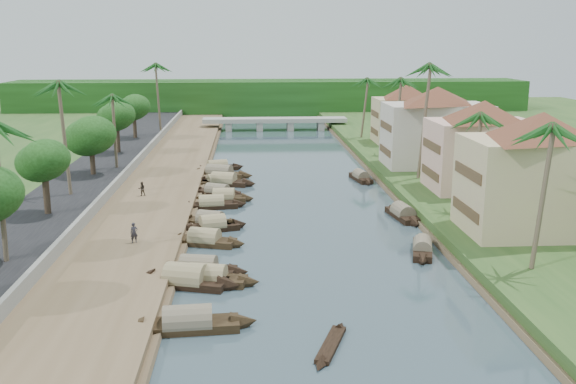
{
  "coord_description": "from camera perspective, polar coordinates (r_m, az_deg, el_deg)",
  "views": [
    {
      "loc": [
        -5.25,
        -53.2,
        17.06
      ],
      "look_at": [
        -1.26,
        10.51,
        2.0
      ],
      "focal_mm": 40.0,
      "sensor_mm": 36.0,
      "label": 1
    }
  ],
  "objects": [
    {
      "name": "sampan_3",
      "position": [
        48.87,
        -7.95,
        -6.77
      ],
      "size": [
        7.99,
        3.13,
        2.12
      ],
      "rotation": [
        0.0,
        0.0,
        -0.2
      ],
      "color": "black",
      "rests_on": "ground"
    },
    {
      "name": "sampan_14",
      "position": [
        54.19,
        11.86,
        -4.92
      ],
      "size": [
        3.14,
        7.46,
        1.84
      ],
      "rotation": [
        0.0,
        0.0,
        1.32
      ],
      "color": "black",
      "rests_on": "ground"
    },
    {
      "name": "person_far",
      "position": [
        70.74,
        -12.87,
        0.29
      ],
      "size": [
        0.89,
        0.79,
        1.54
      ],
      "primitive_type": "imported",
      "rotation": [
        0.0,
        0.0,
        3.47
      ],
      "color": "#2E2720",
      "rests_on": "left_bank"
    },
    {
      "name": "right_bank",
      "position": [
        78.84,
        14.42,
        0.8
      ],
      "size": [
        16.0,
        180.0,
        1.2
      ],
      "primitive_type": "cube",
      "color": "#27471C",
      "rests_on": "ground"
    },
    {
      "name": "sampan_6",
      "position": [
        61.24,
        -6.94,
        -2.6
      ],
      "size": [
        6.88,
        3.91,
        2.05
      ],
      "rotation": [
        0.0,
        0.0,
        -0.37
      ],
      "color": "black",
      "rests_on": "ground"
    },
    {
      "name": "tree_4",
      "position": [
        95.28,
        -15.0,
        6.47
      ],
      "size": [
        4.81,
        4.81,
        7.17
      ],
      "color": "#403324",
      "rests_on": "ground"
    },
    {
      "name": "sampan_1",
      "position": [
        46.77,
        -9.08,
        -7.74
      ],
      "size": [
        8.58,
        4.2,
        2.46
      ],
      "rotation": [
        0.0,
        0.0,
        -0.29
      ],
      "color": "black",
      "rests_on": "ground"
    },
    {
      "name": "palm_0",
      "position": [
        47.17,
        21.96,
        5.12
      ],
      "size": [
        3.2,
        3.2,
        11.75
      ],
      "color": "brown",
      "rests_on": "ground"
    },
    {
      "name": "building_mid",
      "position": [
        72.61,
        16.85,
        4.05
      ],
      "size": [
        14.11,
        14.11,
        9.7
      ],
      "color": "#DBAA9B",
      "rests_on": "right_bank"
    },
    {
      "name": "sampan_4",
      "position": [
        55.57,
        -7.42,
        -4.27
      ],
      "size": [
        7.61,
        3.72,
        2.14
      ],
      "rotation": [
        0.0,
        0.0,
        -0.29
      ],
      "color": "black",
      "rests_on": "ground"
    },
    {
      "name": "retaining_wall",
      "position": [
        76.34,
        -14.8,
        0.95
      ],
      "size": [
        0.4,
        180.0,
        1.1
      ],
      "primitive_type": "cube",
      "color": "slate",
      "rests_on": "left_bank"
    },
    {
      "name": "sampan_15",
      "position": [
        64.31,
        10.18,
        -1.94
      ],
      "size": [
        2.72,
        7.82,
        2.08
      ],
      "rotation": [
        0.0,
        0.0,
        1.72
      ],
      "color": "black",
      "rests_on": "ground"
    },
    {
      "name": "sampan_12",
      "position": [
        83.41,
        -6.14,
        1.69
      ],
      "size": [
        9.49,
        5.05,
        2.25
      ],
      "rotation": [
        0.0,
        0.0,
        -0.37
      ],
      "color": "black",
      "rests_on": "ground"
    },
    {
      "name": "palm_3",
      "position": [
        93.19,
        9.75,
        9.69
      ],
      "size": [
        3.2,
        3.2,
        12.16
      ],
      "color": "brown",
      "rests_on": "ground"
    },
    {
      "name": "canoe_1",
      "position": [
        55.63,
        -8.71,
        -4.63
      ],
      "size": [
        4.59,
        2.44,
        0.75
      ],
      "rotation": [
        0.0,
        0.0,
        0.38
      ],
      "color": "black",
      "rests_on": "ground"
    },
    {
      "name": "sampan_13",
      "position": [
        87.1,
        -6.29,
        2.18
      ],
      "size": [
        7.71,
        3.82,
        2.1
      ],
      "rotation": [
        0.0,
        0.0,
        0.31
      ],
      "color": "black",
      "rests_on": "ground"
    },
    {
      "name": "sampan_16",
      "position": [
        80.94,
        6.49,
        1.31
      ],
      "size": [
        2.51,
        7.36,
        1.83
      ],
      "rotation": [
        0.0,
        0.0,
        1.74
      ],
      "color": "black",
      "rests_on": "ground"
    },
    {
      "name": "building_far",
      "position": [
        85.41,
        13.01,
        5.76
      ],
      "size": [
        15.59,
        15.59,
        10.2
      ],
      "color": "beige",
      "rests_on": "right_bank"
    },
    {
      "name": "person_near",
      "position": [
        54.44,
        -13.53,
        -3.55
      ],
      "size": [
        0.73,
        0.6,
        1.71
      ],
      "primitive_type": "imported",
      "rotation": [
        0.0,
        0.0,
        0.35
      ],
      "color": "#28262E",
      "rests_on": "left_bank"
    },
    {
      "name": "tree_6",
      "position": [
        88.32,
        15.88,
        5.94
      ],
      "size": [
        4.51,
        4.51,
        7.31
      ],
      "color": "#403324",
      "rests_on": "ground"
    },
    {
      "name": "sampan_7",
      "position": [
        67.5,
        -6.82,
        -1.1
      ],
      "size": [
        7.71,
        2.36,
        2.04
      ],
      "rotation": [
        0.0,
        0.0,
        0.11
      ],
      "color": "black",
      "rests_on": "ground"
    },
    {
      "name": "canoe_2",
      "position": [
        79.72,
        -7.35,
        0.88
      ],
      "size": [
        4.97,
        0.78,
        0.72
      ],
      "rotation": [
        0.0,
        0.0,
        0.01
      ],
      "color": "black",
      "rests_on": "ground"
    },
    {
      "name": "sampan_2",
      "position": [
        46.93,
        -7.19,
        -7.61
      ],
      "size": [
        8.08,
        3.24,
        2.11
      ],
      "rotation": [
        0.0,
        0.0,
        -0.21
      ],
      "color": "black",
      "rests_on": "ground"
    },
    {
      "name": "tree_5",
      "position": [
        109.33,
        -13.55,
        7.26
      ],
      "size": [
        4.8,
        4.8,
        6.96
      ],
      "color": "#403324",
      "rests_on": "ground"
    },
    {
      "name": "canoe_0",
      "position": [
        37.79,
        3.83,
        -13.42
      ],
      "size": [
        2.96,
        6.16,
        0.83
      ],
      "rotation": [
        0.0,
        0.0,
        1.21
      ],
      "color": "black",
      "rests_on": "ground"
    },
    {
      "name": "sampan_9",
      "position": [
        72.99,
        -6.31,
        0.0
      ],
      "size": [
        7.25,
        4.55,
        1.91
      ],
      "rotation": [
        0.0,
        0.0,
        -0.46
      ],
      "color": "black",
      "rests_on": "ground"
    },
    {
      "name": "tree_2",
      "position": [
        62.84,
        -20.9,
        2.53
      ],
      "size": [
        4.36,
        4.36,
        6.79
      ],
      "color": "#403324",
      "rests_on": "ground"
    },
    {
      "name": "palm_8",
      "position": [
        113.19,
        -11.53,
        10.9
      ],
      "size": [
        3.2,
        3.2,
        13.34
      ],
      "color": "brown",
      "rests_on": "ground"
    },
    {
      "name": "treeline",
      "position": [
        153.84,
        -1.63,
        8.4
      ],
      "size": [
        120.0,
        14.0,
        8.0
      ],
      "color": "#16380F",
      "rests_on": "ground"
    },
    {
      "name": "tree_3",
      "position": [
        80.19,
        -17.13,
        4.73
      ],
      "size": [
        5.41,
        5.41,
        6.85
      ],
      "color": "#403324",
      "rests_on": "ground"
    },
    {
      "name": "palm_5",
      "position": [
        69.36,
        -19.5,
        8.89
      ],
      "size": [
        3.2,
        3.2,
        13.12
      ],
      "color": "brown",
      "rests_on": "ground"
    },
    {
      "name": "left_bank",
      "position": [
        75.83,
        -11.64,
        0.31
      ],
      "size": [
        10.0,
        180.0,
        0.8
      ],
      "primitive_type": "cube",
      "color": "brown",
      "rests_on": "ground"
    },
    {
      "name": "bridge",
      "position": [
        126.24,
        -1.18,
        6.29
      ],
      "size": [
        28.0,
        4.0,
        2.4
      ],
      "color": "gray",
      "rests_on": "ground"
    },
    {
      "name": "sampan_8",
      "position": [
        70.24,
        -5.73,
        -0.5
      ],
      "size": [
        6.89,
        2.14,
        2.12
      ],
      "rotation": [
        0.0,
        0.0,
        -0.07
      ],
      "color": "black",
      "rests_on": "ground"
    },
    {
      "name": "road",
      "position": [
        77.43,
        -17.89,
        0.43
      ],
      "size": [
        8.0,
        180.0,
        1.4
      ],
      "primitive_type": "cube",
      "color": "black",
      "rests_on": "ground"
    },
    {
      "name": "ground",
      "position": [
        56.11,
        1.96,
        -4.43
      ],
      "size": [
        220.0,
        220.0,
        0.0
      ],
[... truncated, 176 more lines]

